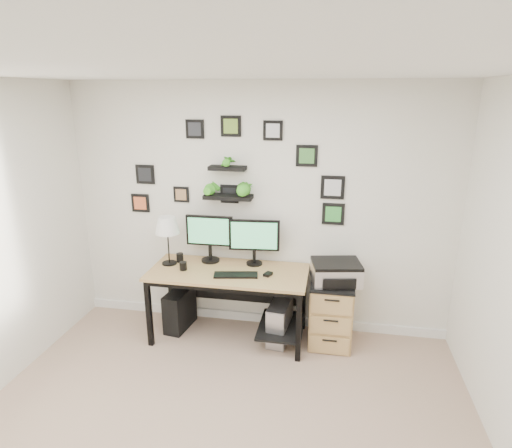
% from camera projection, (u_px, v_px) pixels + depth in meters
% --- Properties ---
extents(room, '(4.00, 4.00, 4.00)m').
position_uv_depth(room, '(258.00, 317.00, 4.82)').
color(room, tan).
rests_on(room, ground).
extents(desk, '(1.60, 0.70, 0.75)m').
position_uv_depth(desk, '(233.00, 281.00, 4.38)').
color(desk, tan).
rests_on(desk, ground).
extents(monitor_left, '(0.50, 0.20, 0.51)m').
position_uv_depth(monitor_left, '(210.00, 235.00, 4.48)').
color(monitor_left, black).
rests_on(monitor_left, desk).
extents(monitor_right, '(0.52, 0.18, 0.49)m').
position_uv_depth(monitor_right, '(254.00, 238.00, 4.40)').
color(monitor_right, black).
rests_on(monitor_right, desk).
extents(keyboard, '(0.45, 0.21, 0.02)m').
position_uv_depth(keyboard, '(236.00, 275.00, 4.20)').
color(keyboard, black).
rests_on(keyboard, desk).
extents(mouse, '(0.09, 0.11, 0.03)m').
position_uv_depth(mouse, '(268.00, 274.00, 4.21)').
color(mouse, black).
rests_on(mouse, desk).
extents(table_lamp, '(0.25, 0.25, 0.51)m').
position_uv_depth(table_lamp, '(167.00, 226.00, 4.38)').
color(table_lamp, black).
rests_on(table_lamp, desk).
extents(mug, '(0.08, 0.08, 0.08)m').
position_uv_depth(mug, '(183.00, 266.00, 4.33)').
color(mug, black).
rests_on(mug, desk).
extents(pen_cup, '(0.07, 0.07, 0.09)m').
position_uv_depth(pen_cup, '(180.00, 258.00, 4.54)').
color(pen_cup, black).
rests_on(pen_cup, desk).
extents(pc_tower_black, '(0.25, 0.45, 0.43)m').
position_uv_depth(pc_tower_black, '(180.00, 309.00, 4.66)').
color(pc_tower_black, black).
rests_on(pc_tower_black, ground).
extents(pc_tower_grey, '(0.24, 0.45, 0.42)m').
position_uv_depth(pc_tower_grey, '(280.00, 322.00, 4.41)').
color(pc_tower_grey, gray).
rests_on(pc_tower_grey, ground).
extents(file_cabinet, '(0.43, 0.53, 0.67)m').
position_uv_depth(file_cabinet, '(331.00, 312.00, 4.35)').
color(file_cabinet, tan).
rests_on(file_cabinet, ground).
extents(printer, '(0.53, 0.45, 0.21)m').
position_uv_depth(printer, '(336.00, 272.00, 4.22)').
color(printer, silver).
rests_on(printer, file_cabinet).
extents(wall_decor, '(2.29, 0.18, 1.07)m').
position_uv_depth(wall_decor, '(233.00, 177.00, 4.34)').
color(wall_decor, black).
rests_on(wall_decor, ground).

